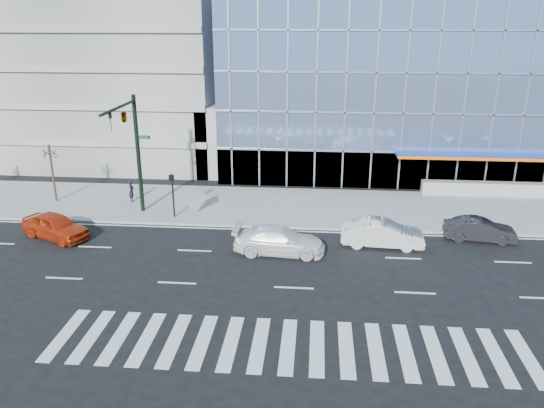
{
  "coord_description": "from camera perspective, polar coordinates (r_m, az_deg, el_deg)",
  "views": [
    {
      "loc": [
        0.96,
        -27.74,
        12.85
      ],
      "look_at": [
        -1.71,
        3.0,
        1.97
      ],
      "focal_mm": 35.0,
      "sensor_mm": 36.0,
      "label": 1
    }
  ],
  "objects": [
    {
      "name": "ground",
      "position": [
        30.59,
        2.72,
        -5.44
      ],
      "size": [
        160.0,
        160.0,
        0.0
      ],
      "primitive_type": "plane",
      "color": "black",
      "rests_on": "ground"
    },
    {
      "name": "sidewalk",
      "position": [
        37.97,
        3.23,
        -0.27
      ],
      "size": [
        120.0,
        8.0,
        0.15
      ],
      "primitive_type": "cube",
      "color": "gray",
      "rests_on": "ground"
    },
    {
      "name": "theatre_building",
      "position": [
        55.56,
        19.02,
        12.88
      ],
      "size": [
        42.0,
        26.0,
        15.0
      ],
      "primitive_type": "cube",
      "color": "#758EC3",
      "rests_on": "ground"
    },
    {
      "name": "parking_garage",
      "position": [
        57.75,
        -16.98,
        15.79
      ],
      "size": [
        24.0,
        24.0,
        20.0
      ],
      "primitive_type": "cube",
      "color": "gray",
      "rests_on": "ground"
    },
    {
      "name": "ramp_block",
      "position": [
        47.3,
        -3.63,
        7.37
      ],
      "size": [
        6.0,
        8.0,
        6.0
      ],
      "primitive_type": "cube",
      "color": "gray",
      "rests_on": "ground"
    },
    {
      "name": "traffic_signal",
      "position": [
        35.09,
        -15.2,
        7.77
      ],
      "size": [
        1.14,
        5.74,
        8.0
      ],
      "color": "black",
      "rests_on": "sidewalk"
    },
    {
      "name": "ped_signal_post",
      "position": [
        35.67,
        -10.66,
        1.61
      ],
      "size": [
        0.3,
        0.33,
        3.0
      ],
      "color": "black",
      "rests_on": "sidewalk"
    },
    {
      "name": "street_tree_near",
      "position": [
        41.03,
        -22.8,
        5.13
      ],
      "size": [
        1.1,
        1.1,
        4.23
      ],
      "color": "#332319",
      "rests_on": "sidewalk"
    },
    {
      "name": "white_suv",
      "position": [
        30.46,
        0.79,
        -3.96
      ],
      "size": [
        5.34,
        2.38,
        1.52
      ],
      "primitive_type": "imported",
      "rotation": [
        0.0,
        0.0,
        1.52
      ],
      "color": "white",
      "rests_on": "ground"
    },
    {
      "name": "white_sedan",
      "position": [
        32.03,
        11.78,
        -3.11
      ],
      "size": [
        4.92,
        1.96,
        1.59
      ],
      "primitive_type": "imported",
      "rotation": [
        0.0,
        0.0,
        1.51
      ],
      "color": "silver",
      "rests_on": "ground"
    },
    {
      "name": "dark_sedan",
      "position": [
        34.53,
        21.46,
        -2.6
      ],
      "size": [
        4.33,
        1.9,
        1.38
      ],
      "primitive_type": "imported",
      "rotation": [
        0.0,
        0.0,
        1.47
      ],
      "color": "black",
      "rests_on": "ground"
    },
    {
      "name": "red_sedan",
      "position": [
        35.1,
        -22.27,
        -2.21
      ],
      "size": [
        4.92,
        3.56,
        1.56
      ],
      "primitive_type": "imported",
      "rotation": [
        0.0,
        0.0,
        1.15
      ],
      "color": "#B52B0D",
      "rests_on": "ground"
    },
    {
      "name": "pedestrian",
      "position": [
        39.8,
        -14.88,
        1.39
      ],
      "size": [
        0.45,
        0.64,
        1.64
      ],
      "primitive_type": "imported",
      "rotation": [
        0.0,
        0.0,
        1.67
      ],
      "color": "black",
      "rests_on": "sidewalk"
    },
    {
      "name": "tilted_panel",
      "position": [
        36.69,
        -8.24,
        0.49
      ],
      "size": [
        1.53,
        1.11,
        1.84
      ],
      "primitive_type": "cube",
      "rotation": [
        0.0,
        0.77,
        0.62
      ],
      "color": "#A7A7A7",
      "rests_on": "sidewalk"
    }
  ]
}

